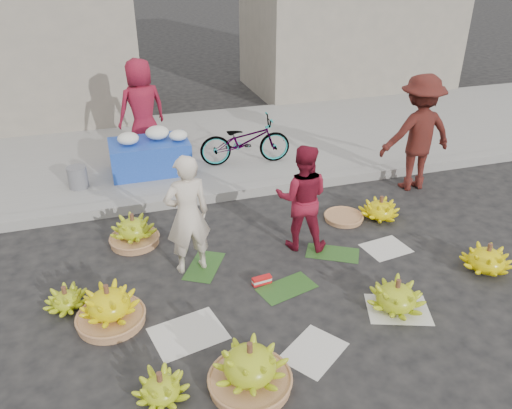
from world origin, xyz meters
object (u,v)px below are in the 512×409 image
object	(u,v)px
banana_bunch_4	(487,259)
flower_table	(150,154)
bicycle	(245,141)
banana_bunch_0	(109,307)
vendor_cream	(187,215)

from	to	relation	value
banana_bunch_4	flower_table	xyz separation A→B (m)	(-3.45, 3.85, 0.26)
banana_bunch_4	bicycle	bearing A→B (deg)	116.74
banana_bunch_0	bicycle	world-z (taller)	bicycle
banana_bunch_0	banana_bunch_4	xyz separation A→B (m)	(4.29, -0.38, -0.04)
banana_bunch_0	bicycle	size ratio (longest dim) A/B	0.45
banana_bunch_0	vendor_cream	world-z (taller)	vendor_cream
flower_table	bicycle	xyz separation A→B (m)	(1.57, -0.12, 0.10)
banana_bunch_0	flower_table	distance (m)	3.58
banana_bunch_4	flower_table	distance (m)	5.17
banana_bunch_4	bicycle	xyz separation A→B (m)	(-1.88, 3.73, 0.36)
flower_table	bicycle	bearing A→B (deg)	-4.67
flower_table	banana_bunch_0	bearing A→B (deg)	-103.89
banana_bunch_0	vendor_cream	bearing A→B (deg)	36.24
flower_table	bicycle	world-z (taller)	bicycle
vendor_cream	flower_table	distance (m)	2.78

